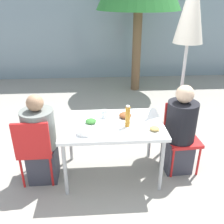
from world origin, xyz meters
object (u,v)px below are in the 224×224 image
drinking_cup (105,114)px  chair_right (181,131)px  chair_left (35,146)px  person_left (41,142)px  closed_umbrella (191,15)px  person_right (180,133)px  bottle (128,116)px  salad_bowl (85,131)px

drinking_cup → chair_right: bearing=-1.5°
chair_left → person_left: size_ratio=0.78×
person_left → closed_umbrella: bearing=19.6°
person_right → drinking_cup: bearing=-10.3°
closed_umbrella → bottle: (-0.86, -0.76, -1.01)m
person_right → salad_bowl: person_right is taller
chair_right → bottle: (-0.72, -0.21, 0.34)m
bottle → drinking_cup: (-0.25, 0.24, -0.07)m
person_right → person_left: bearing=-1.4°
chair_left → closed_umbrella: closed_umbrella is taller
person_left → drinking_cup: (0.77, 0.18, 0.26)m
chair_left → salad_bowl: chair_left is taller
chair_left → closed_umbrella: size_ratio=0.36×
person_left → salad_bowl: size_ratio=6.47×
chair_left → person_right: size_ratio=0.75×
drinking_cup → bottle: bearing=-42.9°
person_left → salad_bowl: bearing=-21.2°
person_left → drinking_cup: 0.84m
bottle → person_right: bearing=10.6°
chair_right → closed_umbrella: closed_umbrella is taller
chair_right → salad_bowl: (-1.20, -0.35, 0.25)m
person_right → salad_bowl: size_ratio=6.72×
closed_umbrella → bottle: bearing=-138.5°
salad_bowl → chair_right: bearing=16.4°
chair_right → closed_umbrella: (0.14, 0.55, 1.36)m
chair_left → chair_right: same height
person_right → drinking_cup: person_right is taller
chair_left → bottle: (1.08, 0.02, 0.34)m
person_right → bottle: person_right is taller
person_right → closed_umbrella: bearing=-109.8°
chair_left → person_left: bearing=58.0°
person_right → chair_right: bearing=-122.0°
person_left → bottle: size_ratio=4.35×
chair_left → person_right: person_right is taller
closed_umbrella → drinking_cup: closed_umbrella is taller
person_left → person_right: size_ratio=0.96×
bottle → person_left: bearing=176.7°
person_right → drinking_cup: (-0.93, 0.11, 0.24)m
chair_right → salad_bowl: chair_right is taller
chair_left → salad_bowl: size_ratio=5.03×
person_left → bottle: bearing=-4.2°
chair_left → person_right: (1.76, 0.15, 0.03)m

